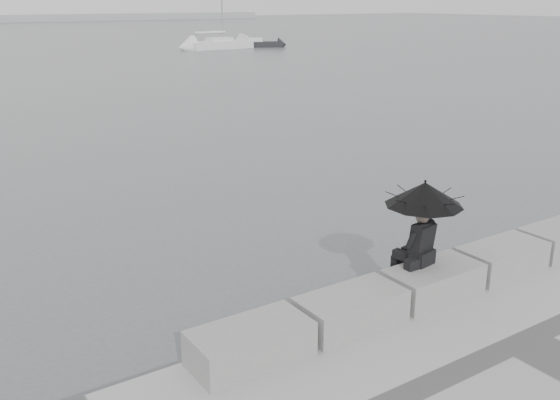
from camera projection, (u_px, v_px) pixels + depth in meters
ground at (410, 313)px, 10.51m from camera, size 360.00×360.00×0.00m
stone_block_far_left at (250, 344)px, 8.13m from camera, size 1.60×0.80×0.50m
stone_block_left at (351, 310)px, 9.03m from camera, size 1.60×0.80×0.50m
stone_block_centre at (433, 282)px, 9.93m from camera, size 1.60×0.80×0.50m
stone_block_right at (502, 258)px, 10.82m from camera, size 1.60×0.80×0.50m
stone_block_far_right at (560, 239)px, 11.72m from camera, size 1.60×0.80×0.50m
seated_person at (424, 203)px, 9.70m from camera, size 1.23×1.23×1.39m
bag at (413, 264)px, 9.77m from camera, size 0.26×0.15×0.17m
sailboat_right at (219, 44)px, 66.67m from camera, size 7.55×3.05×12.90m
small_motorboat at (262, 44)px, 69.20m from camera, size 4.76×3.47×1.10m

